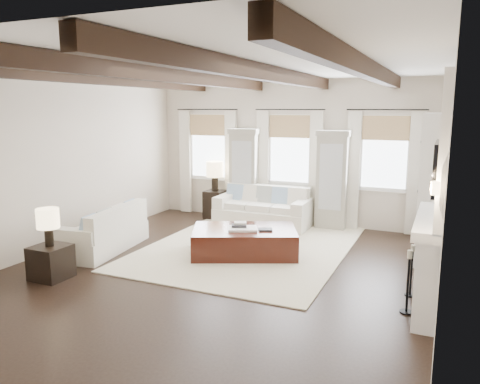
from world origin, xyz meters
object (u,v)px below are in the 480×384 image
at_px(sofa_left, 106,233).
at_px(side_table_front, 51,262).
at_px(ottoman, 244,242).
at_px(side_table_back, 215,205).
at_px(sofa_back, 263,210).

bearing_deg(sofa_left, side_table_front, -82.25).
height_order(sofa_left, ottoman, sofa_left).
bearing_deg(sofa_left, ottoman, 17.82).
bearing_deg(sofa_left, side_table_back, 77.05).
distance_m(sofa_left, side_table_back, 3.13).
distance_m(side_table_front, side_table_back, 4.59).
bearing_deg(side_table_back, side_table_front, -96.20).
bearing_deg(ottoman, sofa_left, 173.80).
height_order(sofa_back, ottoman, sofa_back).
bearing_deg(side_table_front, sofa_left, 97.75).
xyz_separation_m(ottoman, side_table_front, (-2.23, -2.30, 0.02)).
bearing_deg(side_table_back, ottoman, -52.44).
bearing_deg(sofa_back, side_table_front, -112.35).
relative_size(ottoman, side_table_back, 2.71).
bearing_deg(ottoman, sofa_back, 77.97).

